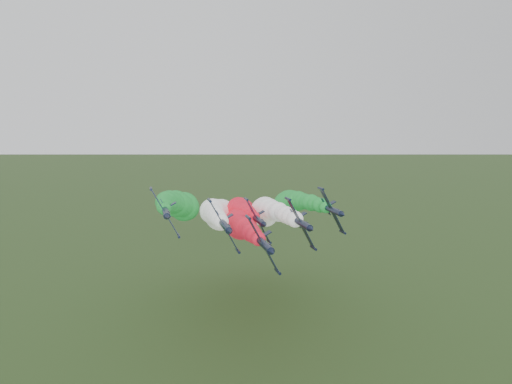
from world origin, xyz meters
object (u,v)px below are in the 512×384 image
Objects in this scene: jet_lead at (240,224)px; jet_outer_left at (178,205)px; jet_inner_left at (217,213)px; jet_outer_right at (290,204)px; jet_inner_right at (266,212)px; jet_trail at (240,211)px.

jet_lead is 24.06m from jet_outer_left.
jet_outer_right is (24.33, 9.65, 0.41)m from jet_inner_left.
jet_outer_left reaches higher than jet_inner_right.
jet_outer_left is at bearing 158.16° from jet_inner_right.
jet_inner_left is 1.01× the size of jet_inner_right.
jet_inner_left is 1.01× the size of jet_outer_right.
jet_inner_left is 18.87m from jet_trail.
jet_lead reaches higher than jet_trail.
jet_outer_right is 16.09m from jet_trail.
jet_outer_left is at bearing -178.51° from jet_outer_right.
jet_inner_right reaches higher than jet_trail.
jet_outer_left reaches higher than jet_lead.
jet_inner_right is at bearing -21.84° from jet_outer_left.
jet_outer_right reaches higher than jet_inner_left.
jet_lead is 12.69m from jet_inner_right.
jet_lead is at bearing -136.92° from jet_inner_right.
jet_trail is (20.02, 7.22, -3.71)m from jet_outer_left.
jet_inner_left reaches higher than jet_trail.
jet_inner_right reaches higher than jet_lead.
jet_lead is at bearing -100.59° from jet_trail.
jet_outer_right is at bearing 44.94° from jet_lead.
jet_lead is 0.99× the size of jet_inner_left.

